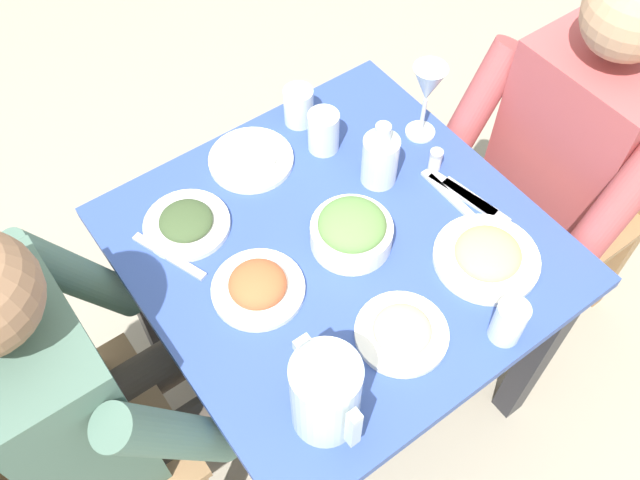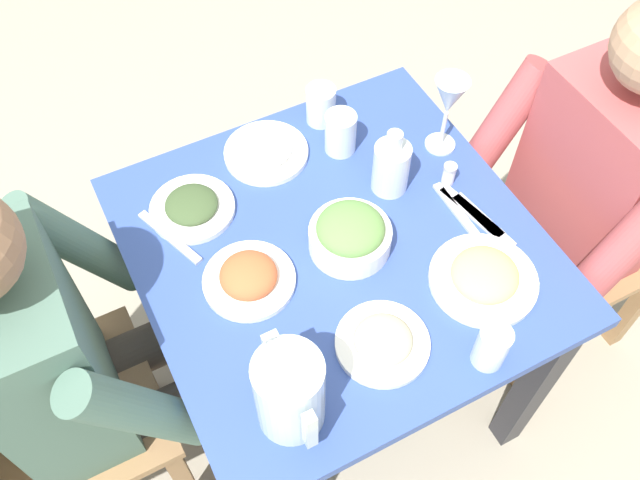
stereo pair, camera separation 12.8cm
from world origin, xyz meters
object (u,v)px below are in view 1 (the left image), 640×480
at_px(wine_glass, 428,87).
at_px(chair_far, 579,180).
at_px(plate_beans, 402,332).
at_px(oil_carafe, 380,161).
at_px(water_pitcher, 326,395).
at_px(salt_shaker, 435,160).
at_px(diner_near, 110,383).
at_px(plate_fries, 487,255).
at_px(water_glass_far_right, 323,131).
at_px(water_glass_near_right, 509,322).
at_px(plate_yoghurt, 251,158).
at_px(chair_near, 37,468).
at_px(plate_dolmas, 186,223).
at_px(salad_bowl, 352,230).
at_px(dining_table, 337,275).
at_px(plate_rice_curry, 257,285).
at_px(diner_far, 539,180).
at_px(water_glass_near_left, 299,106).

bearing_deg(wine_glass, chair_far, 58.85).
xyz_separation_m(plate_beans, oil_carafe, (-0.33, 0.21, 0.04)).
height_order(water_pitcher, salt_shaker, water_pitcher).
relative_size(diner_near, plate_fries, 5.28).
height_order(chair_far, water_glass_far_right, chair_far).
distance_m(plate_beans, salt_shaker, 0.43).
xyz_separation_m(water_pitcher, water_glass_far_right, (-0.52, 0.38, -0.05)).
bearing_deg(water_glass_near_right, water_glass_far_right, 179.24).
distance_m(water_pitcher, plate_yoghurt, 0.63).
relative_size(chair_near, plate_dolmas, 4.67).
bearing_deg(salad_bowl, chair_near, -93.82).
relative_size(diner_near, oil_carafe, 7.00).
xyz_separation_m(plate_fries, water_glass_near_right, (0.14, -0.09, 0.03)).
xyz_separation_m(dining_table, diner_near, (-0.04, -0.53, 0.05)).
bearing_deg(plate_rice_curry, plate_fries, 62.58).
relative_size(diner_far, plate_rice_curry, 6.17).
height_order(chair_near, water_glass_far_right, chair_near).
distance_m(diner_near, salt_shaker, 0.83).
height_order(diner_far, plate_dolmas, diner_far).
height_order(plate_rice_curry, plate_beans, plate_rice_curry).
xyz_separation_m(plate_yoghurt, water_glass_near_left, (-0.04, 0.16, 0.03)).
height_order(plate_fries, water_glass_far_right, water_glass_far_right).
distance_m(diner_far, water_glass_far_right, 0.53).
distance_m(plate_rice_curry, plate_dolmas, 0.22).
bearing_deg(diner_far, plate_dolmas, -112.61).
height_order(oil_carafe, salt_shaker, oil_carafe).
bearing_deg(oil_carafe, chair_far, 71.71).
bearing_deg(chair_near, salt_shaker, 90.08).
distance_m(chair_far, water_glass_far_right, 0.74).
distance_m(water_pitcher, salad_bowl, 0.38).
xyz_separation_m(dining_table, water_glass_near_right, (0.36, 0.13, 0.18)).
xyz_separation_m(chair_near, oil_carafe, (-0.05, 0.91, 0.28)).
height_order(salad_bowl, plate_fries, salad_bowl).
bearing_deg(water_glass_far_right, diner_far, 49.86).
height_order(water_glass_near_left, salt_shaker, water_glass_near_left).
relative_size(chair_near, wine_glass, 4.37).
height_order(plate_beans, salt_shaker, salt_shaker).
xyz_separation_m(water_glass_far_right, oil_carafe, (0.15, 0.04, 0.01)).
bearing_deg(water_glass_near_right, wine_glass, 156.21).
xyz_separation_m(diner_far, oil_carafe, (-0.18, -0.35, 0.13)).
relative_size(chair_near, water_glass_near_right, 8.65).
bearing_deg(wine_glass, plate_fries, -19.79).
relative_size(diner_near, water_pitcher, 6.06).
relative_size(dining_table, water_glass_far_right, 8.06).
bearing_deg(plate_rice_curry, oil_carafe, 102.70).
height_order(plate_fries, wine_glass, wine_glass).
xyz_separation_m(plate_yoghurt, water_glass_near_right, (0.65, 0.15, 0.04)).
height_order(plate_rice_curry, oil_carafe, oil_carafe).
distance_m(water_pitcher, water_glass_far_right, 0.65).
height_order(diner_far, salad_bowl, diner_far).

